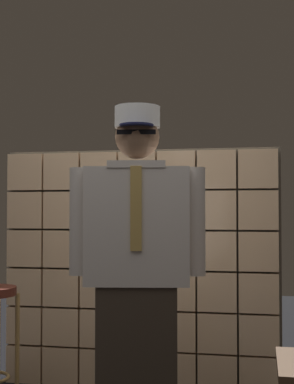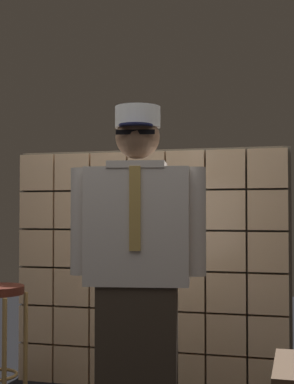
# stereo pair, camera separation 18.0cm
# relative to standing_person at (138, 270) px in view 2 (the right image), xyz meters

# --- Properties ---
(glass_block_wall) EXTENTS (1.95, 0.10, 1.67)m
(glass_block_wall) POSITION_rel_standing_person_xyz_m (-0.22, 1.03, -0.10)
(glass_block_wall) COLOR #E0B78C
(glass_block_wall) RESTS_ON ground
(standing_person) EXTENTS (0.71, 0.34, 1.76)m
(standing_person) POSITION_rel_standing_person_xyz_m (0.00, 0.00, 0.00)
(standing_person) COLOR #382D23
(standing_person) RESTS_ON ground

